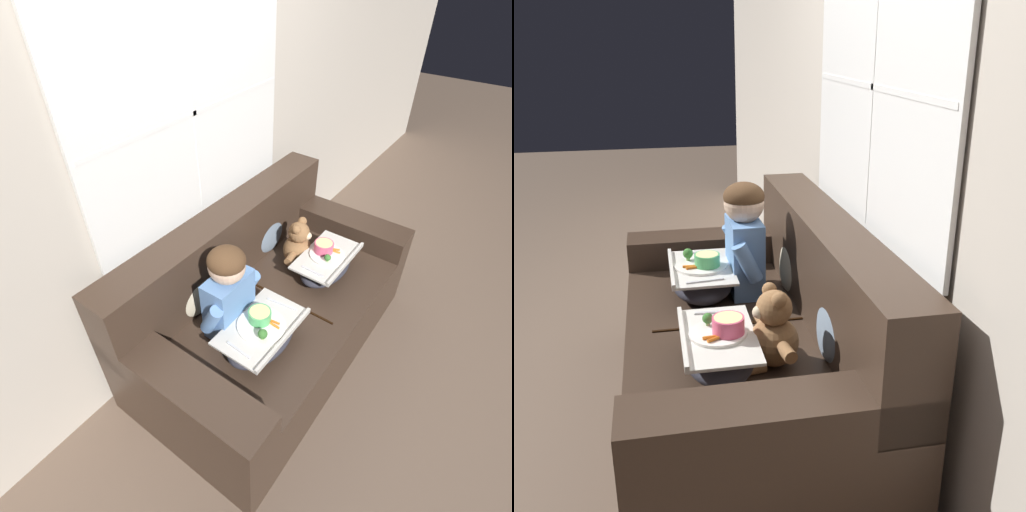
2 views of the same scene
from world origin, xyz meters
TOP-DOWN VIEW (x-y plane):
  - ground_plane at (0.00, 0.00)m, footprint 14.00×14.00m
  - wall_back_with_window at (0.00, 0.58)m, footprint 8.00×0.08m
  - couch at (0.00, 0.06)m, footprint 1.82×0.98m
  - throw_pillow_behind_child at (-0.35, 0.31)m, footprint 0.34×0.16m
  - throw_pillow_behind_teddy at (0.35, 0.31)m, footprint 0.33×0.16m
  - child_figure at (-0.35, 0.07)m, footprint 0.38×0.19m
  - teddy_bear at (0.35, 0.07)m, footprint 0.34×0.24m
  - lap_tray_child at (-0.35, -0.14)m, footprint 0.48×0.29m
  - lap_tray_teddy at (0.35, -0.14)m, footprint 0.46×0.27m

SIDE VIEW (x-z plane):
  - ground_plane at x=0.00m, z-range 0.00..0.00m
  - couch at x=0.00m, z-range -0.13..0.78m
  - lap_tray_child at x=-0.35m, z-range 0.44..0.65m
  - lap_tray_teddy at x=0.35m, z-range 0.44..0.65m
  - teddy_bear at x=0.35m, z-range 0.44..0.75m
  - throw_pillow_behind_child at x=-0.35m, z-range 0.45..0.80m
  - throw_pillow_behind_teddy at x=0.35m, z-range 0.45..0.80m
  - child_figure at x=-0.35m, z-range 0.49..1.03m
  - wall_back_with_window at x=0.00m, z-range 0.01..2.61m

